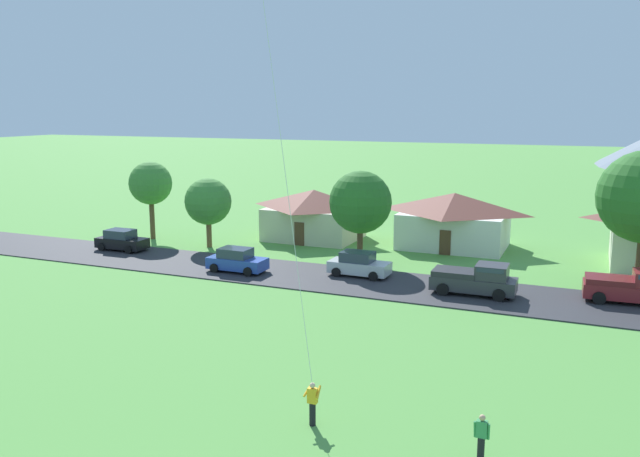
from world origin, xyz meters
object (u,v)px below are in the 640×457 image
Objects in this scene: house_leftmost at (314,214)px; pickup_truck_charcoal_east_side at (476,279)px; house_left_center at (454,219)px; parked_car_black_mid_west at (122,240)px; parked_car_silver_mid_east at (359,264)px; watcher_person at (481,437)px; pickup_truck_maroon_west_side at (633,287)px; tree_near_left at (151,184)px; parked_car_blue_west_end at (237,261)px; tree_left_of_center at (208,202)px; tree_right_of_center at (360,202)px.

pickup_truck_charcoal_east_side is at bearing -37.15° from house_leftmost.
house_left_center is 27.49m from parked_car_black_mid_west.
parked_car_silver_mid_east is 2.53× the size of watcher_person.
house_leftmost is 1.58× the size of pickup_truck_maroon_west_side.
parked_car_silver_mid_east is (20.62, -0.23, 0.00)m from parked_car_black_mid_west.
tree_near_left reaches higher than pickup_truck_charcoal_east_side.
watcher_person is (3.53, -19.59, -0.18)m from pickup_truck_charcoal_east_side.
house_leftmost is 1.60× the size of pickup_truck_charcoal_east_side.
house_left_center is 26.48m from tree_near_left.
house_left_center is at bearing 49.47° from parked_car_blue_west_end.
pickup_truck_maroon_west_side is at bearing 11.65° from pickup_truck_charcoal_east_side.
parked_car_black_mid_west is at bearing -144.98° from tree_left_of_center.
tree_right_of_center is (-5.35, -8.37, 2.24)m from house_left_center.
tree_near_left is at bearing 149.78° from parked_car_blue_west_end.
tree_right_of_center is 1.34× the size of pickup_truck_charcoal_east_side.
parked_car_blue_west_end is (6.45, -6.54, -2.99)m from tree_left_of_center.
parked_car_blue_west_end is 25.69m from pickup_truck_maroon_west_side.
tree_near_left reaches higher than parked_car_silver_mid_east.
parked_car_black_mid_west is at bearing -169.22° from tree_right_of_center.
house_left_center is 1.32× the size of tree_right_of_center.
house_left_center is at bearing 15.35° from tree_near_left.
parked_car_black_mid_west is (0.75, -5.07, -4.09)m from tree_near_left.
parked_car_black_mid_west reaches higher than watcher_person.
tree_right_of_center is (13.53, -0.38, 0.76)m from tree_left_of_center.
tree_left_of_center is 32.37m from pickup_truck_maroon_west_side.
parked_car_silver_mid_east is at bearing -71.44° from tree_right_of_center.
tree_right_of_center is 5.57m from parked_car_silver_mid_east.
parked_car_blue_west_end is (12.98, -7.56, -4.09)m from tree_near_left.
tree_left_of_center is 1.38× the size of parked_car_black_mid_west.
house_left_center is 1.76× the size of pickup_truck_charcoal_east_side.
tree_near_left is 42.57m from watcher_person.
tree_near_left is 1.63× the size of parked_car_black_mid_west.
house_left_center reaches higher than parked_car_silver_mid_east.
parked_car_blue_west_end is at bearing -174.19° from pickup_truck_maroon_west_side.
house_left_center reaches higher than house_leftmost.
pickup_truck_maroon_west_side is at bearing -10.92° from tree_right_of_center.
parked_car_blue_west_end is at bearing -91.18° from house_leftmost.
pickup_truck_charcoal_east_side is 19.90m from watcher_person.
tree_near_left is at bearing -157.07° from house_leftmost.
parked_car_silver_mid_east is at bearing 15.07° from parked_car_blue_west_end.
tree_left_of_center is 36.89m from watcher_person.
house_leftmost is 0.91× the size of house_left_center.
tree_right_of_center reaches higher than parked_car_black_mid_west.
tree_left_of_center is (6.54, -1.02, -1.10)m from tree_near_left.
house_leftmost reaches higher than parked_car_silver_mid_east.
tree_left_of_center is at bearing -135.40° from house_leftmost.
parked_car_black_mid_west is at bearing 168.49° from parked_car_blue_west_end.
tree_right_of_center reaches higher than parked_car_silver_mid_east.
tree_near_left is 30.65m from pickup_truck_charcoal_east_side.
pickup_truck_maroon_west_side is (32.00, -3.94, -2.79)m from tree_left_of_center.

